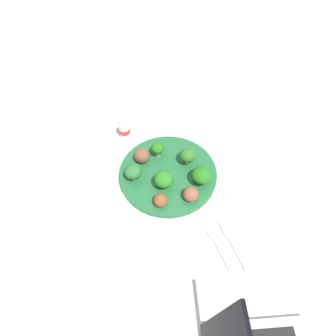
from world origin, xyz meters
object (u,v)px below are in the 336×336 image
meatball_far_rim (160,200)px  napkin (227,247)px  broccoli_floret_front_right (164,179)px  meatball_front_right (142,155)px  fork (219,246)px  meatball_mid_right (191,194)px  plate (168,174)px  broccoli_floret_mid_right (133,171)px  knife (232,241)px  broccoli_floret_mid_left (202,175)px  yogurt_bottle (124,129)px  broccoli_floret_center (188,155)px  broccoli_floret_near_rim (158,148)px

meatball_far_rim → napkin: size_ratio=0.22×
broccoli_floret_front_right → meatball_front_right: bearing=9.2°
fork → meatball_mid_right: bearing=0.9°
plate → broccoli_floret_mid_right: size_ratio=5.15×
plate → knife: plate is taller
broccoli_floret_front_right → broccoli_floret_mid_left: bearing=-106.9°
plate → yogurt_bottle: 0.21m
broccoli_floret_center → meatball_mid_right: bearing=156.6°
plate → fork: plate is taller
plate → meatball_front_right: meatball_front_right is taller
broccoli_floret_near_rim → broccoli_floret_mid_right: broccoli_floret_mid_right is taller
plate → meatball_far_rim: (-0.09, 0.06, 0.03)m
meatball_front_right → yogurt_bottle: size_ratio=0.68×
plate → broccoli_floret_near_rim: size_ratio=5.85×
plate → napkin: size_ratio=1.65×
broccoli_floret_near_rim → yogurt_bottle: (0.13, 0.06, -0.02)m
plate → broccoli_floret_mid_right: bearing=77.7°
meatball_front_right → yogurt_bottle: bearing=3.6°
broccoli_floret_center → broccoli_floret_mid_right: (0.01, 0.16, -0.00)m
meatball_front_right → napkin: size_ratio=0.27×
broccoli_floret_mid_left → meatball_far_rim: 0.13m
broccoli_floret_center → meatball_front_right: (0.06, 0.11, -0.01)m
broccoli_floret_near_rim → broccoli_floret_front_right: 0.11m
broccoli_floret_near_rim → fork: bearing=-176.7°
broccoli_floret_near_rim → fork: broccoli_floret_near_rim is taller
meatball_mid_right → knife: bearing=-165.7°
broccoli_floret_front_right → broccoli_floret_mid_right: broccoli_floret_front_right is taller
napkin → yogurt_bottle: 0.47m
broccoli_floret_front_right → yogurt_bottle: broccoli_floret_front_right is taller
broccoli_floret_front_right → fork: 0.22m
meatball_far_rim → knife: bearing=-144.9°
meatball_mid_right → meatball_front_right: 0.19m
plate → meatball_front_right: bearing=34.6°
broccoli_floret_near_rim → broccoli_floret_mid_left: size_ratio=0.84×
knife → broccoli_floret_near_rim: bearing=9.6°
broccoli_floret_mid_left → knife: broccoli_floret_mid_left is taller
meatball_mid_right → knife: size_ratio=0.29×
meatball_far_rim → napkin: (-0.17, -0.10, -0.03)m
fork → meatball_front_right: bearing=12.0°
plate → broccoli_floret_mid_left: bearing=-136.0°
broccoli_floret_front_right → broccoli_floret_mid_right: bearing=46.4°
meatball_far_rim → broccoli_floret_near_rim: bearing=-22.1°
broccoli_floret_center → fork: 0.27m
broccoli_floret_mid_left → meatball_far_rim: (-0.02, 0.13, -0.02)m
meatball_mid_right → fork: (-0.15, -0.00, -0.03)m
plate → napkin: bearing=-171.9°
broccoli_floret_center → napkin: 0.27m
broccoli_floret_mid_left → meatball_far_rim: broccoli_floret_mid_left is taller
broccoli_floret_mid_right → plate: bearing=-102.3°
knife → broccoli_floret_front_right: bearing=22.1°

